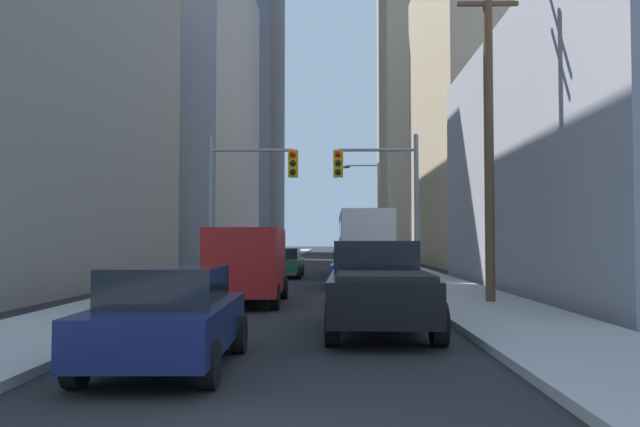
% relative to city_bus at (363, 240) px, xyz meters
% --- Properties ---
extents(sidewalk_left, '(3.23, 160.00, 0.15)m').
position_rel_city_bus_xyz_m(sidewalk_left, '(-7.44, 19.20, -1.85)').
color(sidewalk_left, '#9E9E99').
rests_on(sidewalk_left, ground).
extents(sidewalk_right, '(3.23, 160.00, 0.15)m').
position_rel_city_bus_xyz_m(sidewalk_right, '(2.57, 19.20, -1.85)').
color(sidewalk_right, '#9E9E99').
rests_on(sidewalk_right, ground).
extents(city_bus, '(2.67, 11.50, 3.40)m').
position_rel_city_bus_xyz_m(city_bus, '(0.00, 0.00, 0.00)').
color(city_bus, silver).
rests_on(city_bus, ground).
extents(pickup_truck_black, '(2.20, 5.45, 1.90)m').
position_rel_city_bus_xyz_m(pickup_truck_black, '(-0.73, -22.03, -1.00)').
color(pickup_truck_black, black).
rests_on(pickup_truck_black, ground).
extents(cargo_van_red, '(2.16, 5.26, 2.26)m').
position_rel_city_bus_xyz_m(cargo_van_red, '(-4.23, -16.05, -0.64)').
color(cargo_van_red, maroon).
rests_on(cargo_van_red, ground).
extents(sedan_navy, '(1.95, 4.24, 1.52)m').
position_rel_city_bus_xyz_m(sedan_navy, '(-4.14, -26.04, -1.16)').
color(sedan_navy, '#141E4C').
rests_on(sedan_navy, ground).
extents(sedan_blue, '(1.95, 4.25, 1.52)m').
position_rel_city_bus_xyz_m(sedan_blue, '(-0.82, -9.20, -1.16)').
color(sedan_blue, navy).
rests_on(sedan_blue, ground).
extents(sedan_green, '(1.95, 4.26, 1.52)m').
position_rel_city_bus_xyz_m(sedan_green, '(-4.18, -2.16, -1.16)').
color(sedan_green, '#195938').
rests_on(sedan_green, ground).
extents(traffic_signal_near_left, '(3.51, 0.44, 6.00)m').
position_rel_city_bus_xyz_m(traffic_signal_near_left, '(-4.94, -10.64, 2.10)').
color(traffic_signal_near_left, gray).
rests_on(traffic_signal_near_left, ground).
extents(traffic_signal_near_right, '(3.29, 0.44, 6.00)m').
position_rel_city_bus_xyz_m(traffic_signal_near_right, '(0.17, -10.64, 2.09)').
color(traffic_signal_near_right, gray).
rests_on(traffic_signal_near_right, ground).
extents(utility_pole_right, '(2.20, 0.28, 10.28)m').
position_rel_city_bus_xyz_m(utility_pole_right, '(2.89, -16.69, 3.49)').
color(utility_pole_right, brown).
rests_on(utility_pole_right, ground).
extents(street_lamp_right, '(2.64, 0.32, 7.50)m').
position_rel_city_bus_xyz_m(street_lamp_right, '(1.22, 11.16, 2.64)').
color(street_lamp_right, gray).
rests_on(street_lamp_right, ground).
extents(building_left_mid_office, '(18.39, 25.10, 25.88)m').
position_rel_city_bus_xyz_m(building_left_mid_office, '(-18.45, 19.00, 11.01)').
color(building_left_mid_office, '#93939E').
rests_on(building_left_mid_office, ground).
extents(building_left_far_tower, '(15.98, 26.65, 58.65)m').
position_rel_city_bus_xyz_m(building_left_far_tower, '(-17.70, 61.12, 27.39)').
color(building_left_far_tower, '#4C515B').
rests_on(building_left_far_tower, ground).
extents(building_right_mid_block, '(15.56, 21.64, 24.31)m').
position_rel_city_bus_xyz_m(building_right_mid_block, '(13.43, 15.32, 10.22)').
color(building_right_mid_block, tan).
rests_on(building_right_mid_block, ground).
extents(building_right_far_highrise, '(22.25, 19.78, 64.26)m').
position_rel_city_bus_xyz_m(building_right_far_highrise, '(16.59, 57.95, 30.20)').
color(building_right_far_highrise, tan).
rests_on(building_right_far_highrise, ground).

